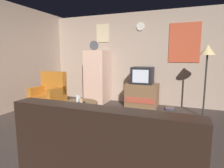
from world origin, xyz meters
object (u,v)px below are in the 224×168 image
coffee_table (80,113)px  wine_glass (77,99)px  fridge (97,77)px  mug_ceramic_tan (81,101)px  tv_stand (142,95)px  standing_lamp (207,56)px  remote_control (82,102)px  crt_tv (142,75)px  couch (109,161)px  mug_ceramic_white (79,98)px  book_stack (170,108)px  armchair (49,97)px

coffee_table → wine_glass: bearing=-175.7°
fridge → mug_ceramic_tan: size_ratio=19.67×
tv_stand → standing_lamp: bearing=-15.0°
remote_control → tv_stand: bearing=31.4°
crt_tv → wine_glass: 1.98m
couch → wine_glass: bearing=130.4°
mug_ceramic_white → book_stack: mug_ceramic_white is taller
tv_stand → remote_control: 1.93m
mug_ceramic_white → book_stack: bearing=41.2°
fridge → book_stack: 2.20m
standing_lamp → mug_ceramic_tan: 2.82m
fridge → wine_glass: fridge is taller
mug_ceramic_tan → armchair: (-1.20, 0.48, -0.13)m
mug_ceramic_white → mug_ceramic_tan: same height
crt_tv → mug_ceramic_white: crt_tv is taller
crt_tv → fridge: bearing=179.8°
wine_glass → book_stack: bearing=44.4°
standing_lamp → coffee_table: size_ratio=2.21×
standing_lamp → book_stack: standing_lamp is taller
mug_ceramic_white → wine_glass: bearing=-68.1°
standing_lamp → couch: size_ratio=0.94×
wine_glass → mug_ceramic_white: bearing=111.9°
couch → book_stack: (0.35, 3.22, -0.28)m
standing_lamp → book_stack: bearing=155.7°
couch → tv_stand: bearing=96.8°
wine_glass → armchair: size_ratio=0.16×
armchair → book_stack: armchair is taller
remote_control → book_stack: size_ratio=0.73×
wine_glass → book_stack: 2.40m
couch → crt_tv: bearing=96.8°
wine_glass → book_stack: wine_glass is taller
mug_ceramic_white → remote_control: 0.22m
remote_control → couch: bearing=-84.3°
coffee_table → mug_ceramic_white: size_ratio=8.00×
remote_control → couch: size_ratio=0.09×
coffee_table → armchair: size_ratio=0.75×
standing_lamp → mug_ceramic_white: (-2.46, -1.19, -0.89)m
fridge → wine_glass: bearing=-77.2°
fridge → coffee_table: size_ratio=2.46×
wine_glass → remote_control: wine_glass is taller
standing_lamp → tv_stand: bearing=165.0°
mug_ceramic_tan → book_stack: size_ratio=0.44×
standing_lamp → couch: bearing=-110.5°
tv_stand → couch: (0.39, -3.28, 0.00)m
fridge → wine_glass: 1.78m
armchair → remote_control: bearing=-21.6°
fridge → couch: bearing=-62.3°
book_stack → mug_ceramic_white: bearing=-138.8°
coffee_table → remote_control: 0.23m
armchair → couch: size_ratio=0.56×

